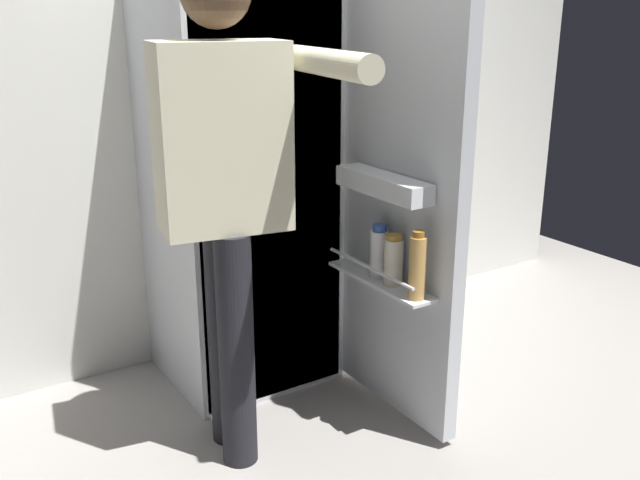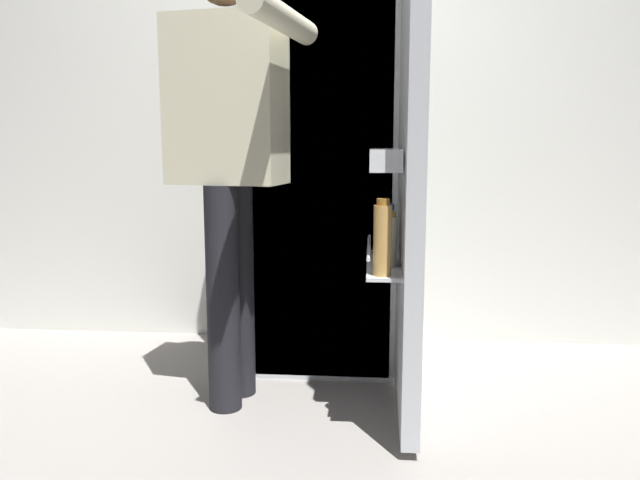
% 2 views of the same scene
% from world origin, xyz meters
% --- Properties ---
extents(ground_plane, '(5.22, 5.22, 0.00)m').
position_xyz_m(ground_plane, '(0.00, 0.00, 0.00)').
color(ground_plane, gray).
extents(kitchen_wall, '(4.40, 0.10, 2.51)m').
position_xyz_m(kitchen_wall, '(0.00, 0.88, 1.25)').
color(kitchen_wall, silver).
rests_on(kitchen_wall, ground_plane).
extents(refrigerator, '(0.70, 1.21, 1.66)m').
position_xyz_m(refrigerator, '(0.03, 0.48, 0.83)').
color(refrigerator, silver).
rests_on(refrigerator, ground_plane).
extents(person, '(0.54, 0.76, 1.65)m').
position_xyz_m(person, '(-0.29, 0.03, 0.99)').
color(person, black).
rests_on(person, ground_plane).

